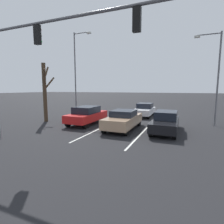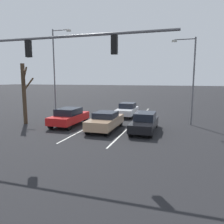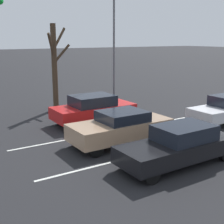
{
  "view_description": "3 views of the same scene",
  "coord_description": "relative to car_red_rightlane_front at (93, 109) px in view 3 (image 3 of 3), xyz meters",
  "views": [
    {
      "loc": [
        -4.36,
        20.93,
        3.15
      ],
      "look_at": [
        1.2,
        7.46,
        1.2
      ],
      "focal_mm": 28.0,
      "sensor_mm": 36.0,
      "label": 1
    },
    {
      "loc": [
        -5.74,
        24.74,
        4.14
      ],
      "look_at": [
        -1.04,
        9.55,
        1.73
      ],
      "focal_mm": 35.0,
      "sensor_mm": 36.0,
      "label": 2
    },
    {
      "loc": [
        -11.1,
        15.74,
        4.66
      ],
      "look_at": [
        1.44,
        7.7,
        1.09
      ],
      "focal_mm": 50.0,
      "sensor_mm": 36.0,
      "label": 3
    }
  ],
  "objects": [
    {
      "name": "car_red_rightlane_front",
      "position": [
        0.0,
        0.0,
        0.0
      ],
      "size": [
        1.94,
        4.55,
        1.58
      ],
      "color": "red",
      "rests_on": "ground_plane"
    },
    {
      "name": "bare_tree_near",
      "position": [
        4.32,
        0.38,
        2.15
      ],
      "size": [
        1.13,
        1.67,
        5.53
      ],
      "color": "#423323",
      "rests_on": "ground_plane"
    },
    {
      "name": "lane_stripe_center_divider",
      "position": [
        -1.89,
        -4.14,
        -0.82
      ],
      "size": [
        0.12,
        18.79,
        0.01
      ],
      "primitive_type": "cube",
      "color": "silver",
      "rests_on": "ground_plane"
    },
    {
      "name": "street_lamp_right_shoulder",
      "position": [
        3.42,
        -3.71,
        4.48
      ],
      "size": [
        2.15,
        0.24,
        9.29
      ],
      "color": "slate",
      "rests_on": "ground_plane"
    },
    {
      "name": "lane_stripe_left_divider",
      "position": [
        -5.29,
        -4.14,
        -0.82
      ],
      "size": [
        0.12,
        18.79,
        0.01
      ],
      "primitive_type": "cube",
      "color": "silver",
      "rests_on": "ground_plane"
    },
    {
      "name": "car_tan_midlane_front",
      "position": [
        -3.65,
        0.65,
        -0.06
      ],
      "size": [
        1.92,
        4.63,
        1.48
      ],
      "color": "tan",
      "rests_on": "ground_plane"
    },
    {
      "name": "car_black_leftlane_front",
      "position": [
        -6.77,
        0.15,
        -0.08
      ],
      "size": [
        1.75,
        4.79,
        1.49
      ],
      "color": "black",
      "rests_on": "ground_plane"
    }
  ]
}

